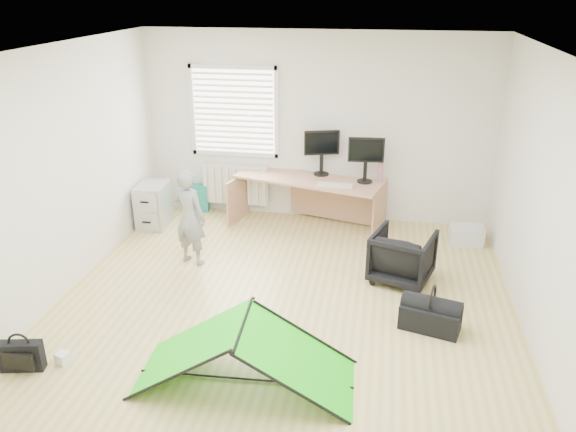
% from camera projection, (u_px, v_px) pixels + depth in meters
% --- Properties ---
extents(ground, '(5.50, 5.50, 0.00)m').
position_uv_depth(ground, '(282.00, 311.00, 6.05)').
color(ground, tan).
rests_on(ground, ground).
extents(back_wall, '(5.00, 0.02, 2.70)m').
position_uv_depth(back_wall, '(316.00, 128.00, 8.03)').
color(back_wall, silver).
rests_on(back_wall, ground).
extents(window, '(1.20, 0.06, 1.20)m').
position_uv_depth(window, '(234.00, 112.00, 8.10)').
color(window, silver).
rests_on(window, back_wall).
extents(radiator, '(1.00, 0.12, 0.60)m').
position_uv_depth(radiator, '(236.00, 184.00, 8.49)').
color(radiator, silver).
rests_on(radiator, back_wall).
extents(desk, '(2.19, 1.17, 0.71)m').
position_uv_depth(desk, '(307.00, 202.00, 8.07)').
color(desk, tan).
rests_on(desk, ground).
extents(filing_cabinet, '(0.44, 0.56, 0.62)m').
position_uv_depth(filing_cabinet, '(153.00, 205.00, 8.08)').
color(filing_cabinet, '#AAADAF').
rests_on(filing_cabinet, ground).
extents(monitor_left, '(0.51, 0.25, 0.48)m').
position_uv_depth(monitor_left, '(322.00, 159.00, 8.01)').
color(monitor_left, black).
rests_on(monitor_left, desk).
extents(monitor_right, '(0.50, 0.14, 0.47)m').
position_uv_depth(monitor_right, '(365.00, 166.00, 7.71)').
color(monitor_right, black).
rests_on(monitor_right, desk).
extents(keyboard, '(0.49, 0.18, 0.02)m').
position_uv_depth(keyboard, '(335.00, 185.00, 7.64)').
color(keyboard, beige).
rests_on(keyboard, desk).
extents(thermos, '(0.08, 0.08, 0.26)m').
position_uv_depth(thermos, '(380.00, 173.00, 7.77)').
color(thermos, '#AB5F7F').
rests_on(thermos, desk).
extents(office_chair, '(0.84, 0.85, 0.62)m').
position_uv_depth(office_chair, '(402.00, 256.00, 6.57)').
color(office_chair, black).
rests_on(office_chair, ground).
extents(person, '(0.52, 0.42, 1.23)m').
position_uv_depth(person, '(190.00, 217.00, 6.88)').
color(person, gray).
rests_on(person, ground).
extents(kite, '(1.97, 0.94, 0.60)m').
position_uv_depth(kite, '(244.00, 353.00, 4.88)').
color(kite, '#1FE115').
rests_on(kite, ground).
extents(storage_crate, '(0.44, 0.31, 0.25)m').
position_uv_depth(storage_crate, '(466.00, 235.00, 7.57)').
color(storage_crate, silver).
rests_on(storage_crate, ground).
extents(tote_bag, '(0.37, 0.19, 0.42)m').
position_uv_depth(tote_bag, '(197.00, 198.00, 8.64)').
color(tote_bag, '#1E867A').
rests_on(tote_bag, ground).
extents(laptop_bag, '(0.40, 0.19, 0.29)m').
position_uv_depth(laptop_bag, '(21.00, 356.00, 5.09)').
color(laptop_bag, black).
rests_on(laptop_bag, ground).
extents(white_box, '(0.14, 0.14, 0.11)m').
position_uv_depth(white_box, '(63.00, 358.00, 5.20)').
color(white_box, silver).
rests_on(white_box, ground).
extents(duffel_bag, '(0.65, 0.45, 0.26)m').
position_uv_depth(duffel_bag, '(430.00, 318.00, 5.70)').
color(duffel_bag, black).
rests_on(duffel_bag, ground).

